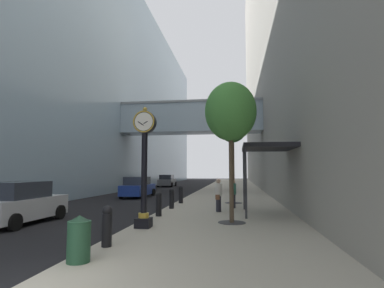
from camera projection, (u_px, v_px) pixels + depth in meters
The scene contains 18 objects.
ground_plane at pixel (198, 192), 31.92m from camera, with size 110.00×110.00×0.00m, color black.
sidewalk_right at pixel (231, 190), 34.41m from camera, with size 6.70×80.00×0.14m, color #ADA593.
building_block_left at pixel (100, 86), 37.74m from camera, with size 24.15×80.00×25.43m.
building_block_right at pixel (298, 4), 35.13m from camera, with size 9.00×80.00×42.54m.
street_clock at pixel (144, 160), 11.35m from camera, with size 0.84×0.55×4.46m.
bollard_nearest at pixel (107, 225), 8.40m from camera, with size 0.29×0.29×1.11m.
bollard_third at pixel (159, 203), 14.00m from camera, with size 0.29×0.29×1.11m.
bollard_fourth at pixel (172, 198), 16.80m from camera, with size 0.29×0.29×1.11m.
bollard_fifth at pixel (181, 194), 19.60m from camera, with size 0.29×0.29×1.11m.
street_tree_near at pixel (231, 112), 12.56m from camera, with size 2.11×2.11×5.71m.
street_tree_mid_near at pixel (233, 126), 20.02m from camera, with size 1.97×1.97×6.17m.
trash_bin at pixel (79, 238), 6.97m from camera, with size 0.53×0.53×1.05m.
pedestrian_walking at pixel (218, 194), 15.51m from camera, with size 0.39×0.48×1.66m.
pedestrian_by_clock at pixel (233, 193), 17.08m from camera, with size 0.47×0.47×1.58m.
storefront_awning at pixel (267, 149), 14.92m from camera, with size 2.40×3.60×3.30m.
car_silver_near at pixel (20, 204), 12.74m from camera, with size 2.08×4.14×1.75m.
car_grey_mid at pixel (167, 181), 42.36m from camera, with size 2.10×4.08×1.65m.
car_blue_far at pixel (138, 187), 25.48m from camera, with size 2.03×4.41×1.70m.
Camera 1 is at (3.97, -4.99, 2.21)m, focal length 28.65 mm.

